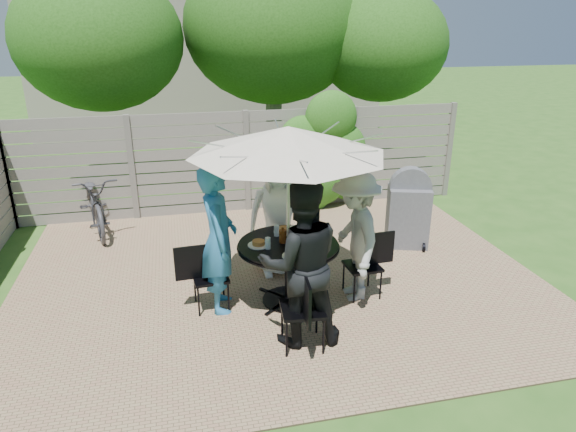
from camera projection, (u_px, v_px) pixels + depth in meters
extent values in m
plane|color=#2B551A|center=(282.00, 286.00, 6.85)|extent=(60.00, 60.00, 0.00)
cube|color=#937A55|center=(275.00, 269.00, 7.30)|extent=(7.00, 6.00, 0.02)
cube|color=gray|center=(247.00, 162.00, 9.25)|extent=(8.00, 0.10, 1.85)
ellipsoid|color=#236116|center=(324.00, 161.00, 9.41)|extent=(1.20, 0.70, 1.80)
cube|color=gray|center=(205.00, 46.00, 16.87)|extent=(10.00, 6.00, 5.00)
ellipsoid|color=#1E4810|center=(99.00, 39.00, 9.82)|extent=(3.20, 3.20, 2.72)
ellipsoid|color=#1E4810|center=(273.00, 27.00, 10.92)|extent=(3.80, 3.80, 3.23)
ellipsoid|color=#1E4810|center=(381.00, 44.00, 10.86)|extent=(2.80, 2.80, 2.38)
cylinder|color=black|center=(288.00, 245.00, 6.19)|extent=(1.29, 1.29, 0.03)
cylinder|color=black|center=(288.00, 274.00, 6.33)|extent=(0.09, 0.09, 0.78)
cylinder|color=black|center=(288.00, 300.00, 6.46)|extent=(0.65, 0.65, 0.04)
cylinder|color=silver|center=(288.00, 224.00, 6.09)|extent=(0.04, 0.04, 2.11)
cone|color=beige|center=(288.00, 141.00, 5.73)|extent=(2.43, 2.43, 0.32)
cube|color=black|center=(278.00, 239.00, 7.18)|extent=(0.45, 0.45, 0.03)
cube|color=black|center=(274.00, 218.00, 7.30)|extent=(0.04, 0.44, 0.45)
imported|color=white|center=(279.00, 215.00, 6.93)|extent=(0.87, 0.60, 1.72)
cube|color=black|center=(210.00, 277.00, 6.18)|extent=(0.44, 0.44, 0.03)
cube|color=black|center=(192.00, 263.00, 6.04)|extent=(0.41, 0.06, 0.42)
imported|color=teal|center=(219.00, 239.00, 6.02)|extent=(0.48, 0.69, 1.82)
cube|color=black|center=(302.00, 309.00, 5.43)|extent=(0.49, 0.49, 0.04)
cube|color=black|center=(306.00, 299.00, 5.13)|extent=(0.07, 0.45, 0.46)
imported|color=black|center=(301.00, 264.00, 5.37)|extent=(0.95, 0.76, 1.86)
cube|color=black|center=(363.00, 266.00, 6.46)|extent=(0.44, 0.44, 0.03)
cube|color=black|center=(379.00, 248.00, 6.43)|extent=(0.41, 0.05, 0.42)
imported|color=#A7A6A2|center=(355.00, 236.00, 6.29)|extent=(0.69, 1.12, 1.67)
cylinder|color=white|center=(284.00, 232.00, 6.51)|extent=(0.26, 0.26, 0.01)
cylinder|color=#BE7D37|center=(284.00, 229.00, 6.50)|extent=(0.15, 0.15, 0.05)
cylinder|color=white|center=(259.00, 245.00, 6.13)|extent=(0.26, 0.26, 0.01)
cylinder|color=#BE7D37|center=(258.00, 243.00, 6.11)|extent=(0.15, 0.15, 0.05)
cylinder|color=white|center=(293.00, 256.00, 5.85)|extent=(0.26, 0.26, 0.01)
cylinder|color=#BE7D37|center=(293.00, 253.00, 5.84)|extent=(0.15, 0.15, 0.05)
cylinder|color=white|center=(317.00, 241.00, 6.23)|extent=(0.26, 0.26, 0.01)
cylinder|color=#BE7D37|center=(317.00, 239.00, 6.22)|extent=(0.15, 0.15, 0.05)
cylinder|color=white|center=(308.00, 253.00, 5.93)|extent=(0.24, 0.24, 0.01)
cylinder|color=#BE7D37|center=(308.00, 250.00, 5.92)|extent=(0.14, 0.14, 0.05)
cylinder|color=silver|center=(277.00, 231.00, 6.38)|extent=(0.07, 0.07, 0.14)
cylinder|color=silver|center=(268.00, 243.00, 6.02)|extent=(0.07, 0.07, 0.14)
cylinder|color=silver|center=(301.00, 247.00, 5.93)|extent=(0.07, 0.07, 0.14)
cylinder|color=silver|center=(308.00, 234.00, 6.29)|extent=(0.07, 0.07, 0.14)
cylinder|color=#59280C|center=(283.00, 236.00, 6.19)|extent=(0.09, 0.09, 0.16)
cylinder|color=#C6B293|center=(293.00, 232.00, 6.38)|extent=(0.08, 0.08, 0.12)
imported|color=#333338|center=(95.00, 202.00, 8.49)|extent=(1.09, 2.00, 1.00)
cube|color=#5D5D62|center=(408.00, 217.00, 7.91)|extent=(0.73, 0.64, 0.95)
cylinder|color=#5D5D62|center=(410.00, 188.00, 7.73)|extent=(0.66, 0.37, 0.63)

